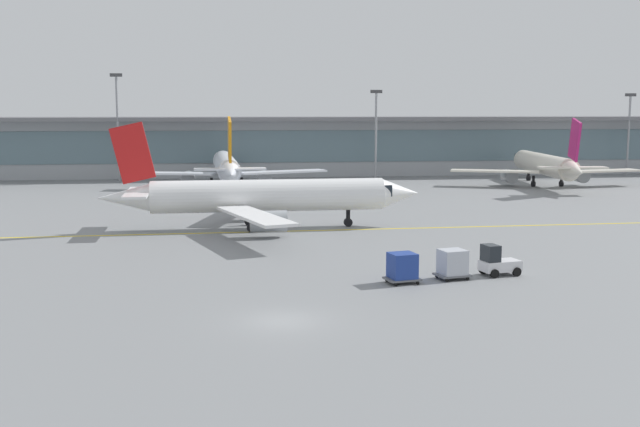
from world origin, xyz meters
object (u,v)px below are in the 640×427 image
object	(u,v)px
cargo_dolly_trailing	(402,267)
apron_light_mast_3	(629,130)
cargo_dolly_lead	(452,263)
apron_light_mast_1	(118,123)
apron_light_mast_2	(376,131)
baggage_tug	(497,262)
gate_airplane_2	(545,165)
taxiing_regional_jet	(264,197)
gate_airplane_1	(226,166)

from	to	relation	value
cargo_dolly_trailing	apron_light_mast_3	xyz separation A→B (m)	(54.80, 73.03, 6.32)
cargo_dolly_lead	apron_light_mast_3	distance (m)	88.85
cargo_dolly_lead	cargo_dolly_trailing	world-z (taller)	same
apron_light_mast_1	apron_light_mast_2	distance (m)	39.26
baggage_tug	apron_light_mast_2	bearing A→B (deg)	73.34
apron_light_mast_2	gate_airplane_2	bearing A→B (deg)	-29.75
apron_light_mast_1	apron_light_mast_2	xyz separation A→B (m)	(39.17, -2.20, -1.21)
gate_airplane_2	baggage_tug	distance (m)	63.08
taxiing_regional_jet	apron_light_mast_3	distance (m)	79.60
baggage_tug	cargo_dolly_lead	world-z (taller)	baggage_tug
taxiing_regional_jet	gate_airplane_1	bearing A→B (deg)	93.79
gate_airplane_1	baggage_tug	world-z (taller)	gate_airplane_1
cargo_dolly_trailing	apron_light_mast_1	bearing A→B (deg)	98.06
gate_airplane_2	baggage_tug	world-z (taller)	gate_airplane_2
gate_airplane_1	apron_light_mast_1	world-z (taller)	apron_light_mast_1
apron_light_mast_3	apron_light_mast_1	bearing A→B (deg)	-180.00
gate_airplane_1	baggage_tug	distance (m)	61.68
cargo_dolly_lead	gate_airplane_2	bearing A→B (deg)	49.62
gate_airplane_1	apron_light_mast_3	world-z (taller)	apron_light_mast_3
gate_airplane_2	apron_light_mast_2	xyz separation A→B (m)	(-22.07, 12.62, 4.63)
taxiing_regional_jet	baggage_tug	xyz separation A→B (m)	(14.32, -22.24, -2.07)
cargo_dolly_trailing	baggage_tug	bearing A→B (deg)	-0.00
taxiing_regional_jet	apron_light_mast_3	world-z (taller)	apron_light_mast_3
cargo_dolly_trailing	apron_light_mast_1	size ratio (longest dim) A/B	0.15
apron_light_mast_1	apron_light_mast_3	size ratio (longest dim) A/B	1.21
cargo_dolly_trailing	apron_light_mast_1	xyz separation A→B (m)	(-26.95, 73.03, 7.72)
apron_light_mast_2	taxiing_regional_jet	bearing A→B (deg)	-112.73
gate_airplane_1	apron_light_mast_3	xyz separation A→B (m)	(65.68, 12.51, 4.37)
gate_airplane_1	cargo_dolly_lead	size ratio (longest dim) A/B	12.64
cargo_dolly_lead	apron_light_mast_1	size ratio (longest dim) A/B	0.15
baggage_tug	cargo_dolly_trailing	bearing A→B (deg)	180.00
taxiing_regional_jet	cargo_dolly_trailing	size ratio (longest dim) A/B	12.45
gate_airplane_1	gate_airplane_2	world-z (taller)	gate_airplane_1
cargo_dolly_trailing	apron_light_mast_3	size ratio (longest dim) A/B	0.18
cargo_dolly_lead	cargo_dolly_trailing	distance (m)	3.59
taxiing_regional_jet	apron_light_mast_1	xyz separation A→B (m)	(-19.43, 49.32, 5.81)
gate_airplane_2	taxiing_regional_jet	distance (m)	54.21
cargo_dolly_lead	apron_light_mast_2	distance (m)	70.91
taxiing_regional_jet	cargo_dolly_trailing	bearing A→B (deg)	-73.82
baggage_tug	apron_light_mast_3	bearing A→B (deg)	43.95
gate_airplane_2	taxiing_regional_jet	bearing A→B (deg)	135.20
gate_airplane_1	apron_light_mast_2	distance (m)	25.70
taxiing_regional_jet	cargo_dolly_lead	distance (m)	25.54
apron_light_mast_1	gate_airplane_2	bearing A→B (deg)	-13.60
cargo_dolly_trailing	apron_light_mast_2	size ratio (longest dim) A/B	0.17
gate_airplane_1	apron_light_mast_2	xyz separation A→B (m)	(23.09, 10.31, 4.56)
cargo_dolly_trailing	apron_light_mast_3	bearing A→B (deg)	40.92
apron_light_mast_1	cargo_dolly_trailing	bearing A→B (deg)	-69.74
gate_airplane_1	taxiing_regional_jet	size ratio (longest dim) A/B	1.02
apron_light_mast_1	apron_light_mast_3	xyz separation A→B (m)	(81.76, 0.00, -1.40)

